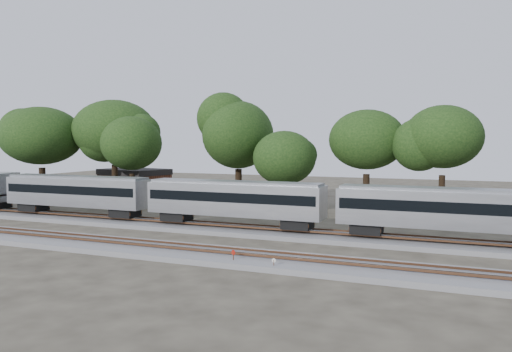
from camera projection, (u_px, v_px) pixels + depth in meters
The scene contains 15 objects.
ground at pixel (222, 246), 40.12m from camera, with size 160.00×160.00×0.00m, color #383328.
track_far at pixel (251, 231), 45.66m from camera, with size 160.00×5.00×0.73m.
track_near at pixel (198, 254), 36.41m from camera, with size 160.00×5.00×0.73m.
train at pixel (333, 203), 42.62m from camera, with size 106.49×3.04×4.48m.
switch_stand_red at pixel (233, 256), 33.67m from camera, with size 0.33×0.16×1.08m.
switch_stand_white at pixel (274, 263), 32.16m from camera, with size 0.28×0.05×0.87m.
switch_lever at pixel (285, 267), 32.77m from camera, with size 0.50×0.30×0.30m, color #512D19.
brick_building at pixel (135, 184), 72.58m from camera, with size 10.37×8.37×4.38m.
tree_0 at pixel (41, 136), 65.58m from camera, with size 9.27×9.27×13.07m.
tree_1 at pixel (114, 130), 65.28m from camera, with size 10.00×10.00×14.10m.
tree_2 at pixel (131, 143), 61.50m from camera, with size 8.29×8.29×11.69m.
tree_3 at pixel (238, 135), 61.88m from camera, with size 9.34×9.34×13.17m.
tree_4 at pixel (284, 158), 56.79m from camera, with size 6.63×6.63×9.34m.
tree_5 at pixel (367, 140), 57.08m from camera, with size 8.73×8.73×12.31m.
tree_6 at pixel (443, 137), 52.96m from camera, with size 9.02×9.02×12.72m.
Camera 1 is at (17.34, -35.74, 8.41)m, focal length 35.00 mm.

